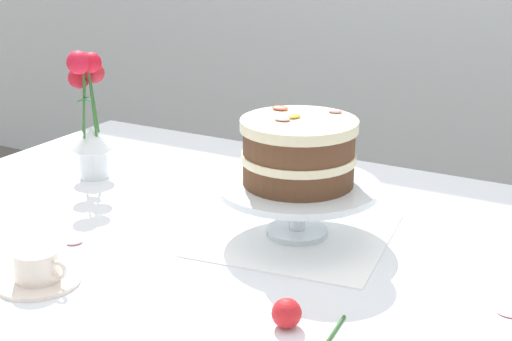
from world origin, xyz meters
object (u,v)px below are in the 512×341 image
(flower_vase, at_px, (90,119))
(fallen_rose, at_px, (288,314))
(dining_table, at_px, (224,282))
(teacup, at_px, (38,270))
(cake_stand, at_px, (298,192))
(layer_cake, at_px, (299,151))

(flower_vase, bearing_deg, fallen_rose, -28.21)
(dining_table, height_order, flower_vase, flower_vase)
(fallen_rose, bearing_deg, dining_table, 137.66)
(teacup, height_order, fallen_rose, teacup)
(cake_stand, height_order, fallen_rose, cake_stand)
(flower_vase, bearing_deg, cake_stand, -7.07)
(dining_table, relative_size, fallen_rose, 12.48)
(teacup, bearing_deg, cake_stand, 52.90)
(teacup, bearing_deg, layer_cake, 52.91)
(teacup, distance_m, fallen_rose, 0.41)
(dining_table, distance_m, fallen_rose, 0.35)
(dining_table, height_order, fallen_rose, fallen_rose)
(layer_cake, distance_m, fallen_rose, 0.34)
(cake_stand, bearing_deg, dining_table, -150.00)
(cake_stand, distance_m, layer_cake, 0.08)
(layer_cake, bearing_deg, fallen_rose, -66.11)
(dining_table, xyz_separation_m, fallen_rose, (0.24, -0.22, 0.11))
(layer_cake, bearing_deg, cake_stand, -48.64)
(dining_table, bearing_deg, flower_vase, 162.35)
(cake_stand, relative_size, layer_cake, 1.42)
(dining_table, distance_m, flower_vase, 0.49)
(flower_vase, xyz_separation_m, teacup, (0.26, -0.43, -0.11))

